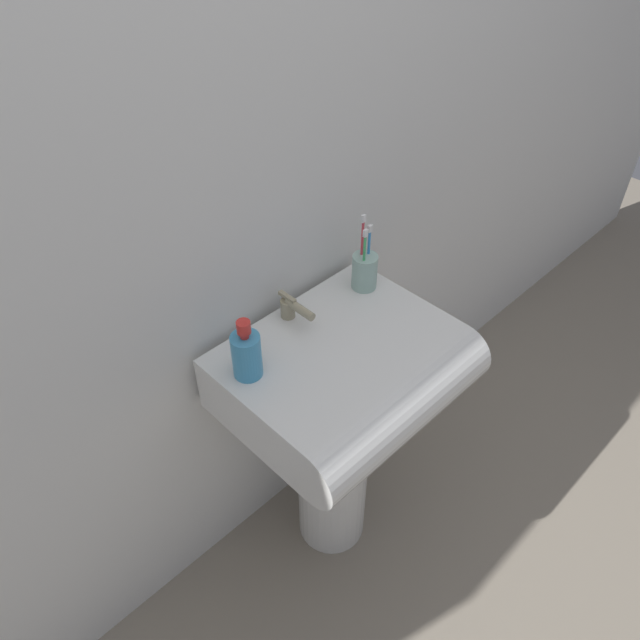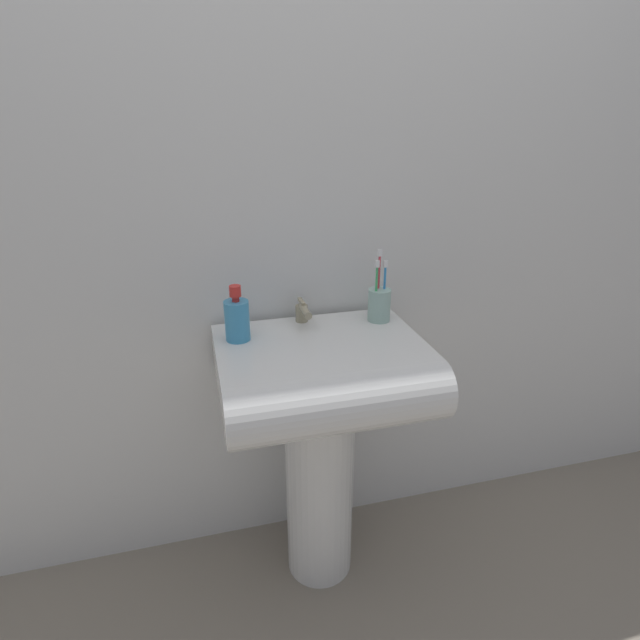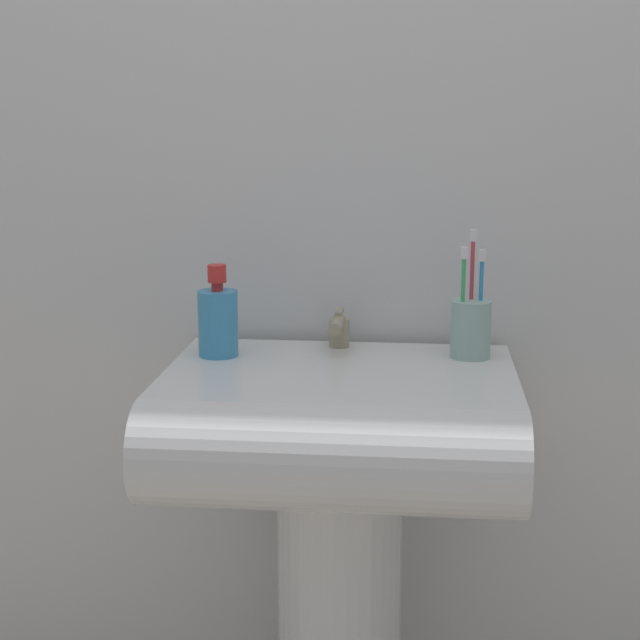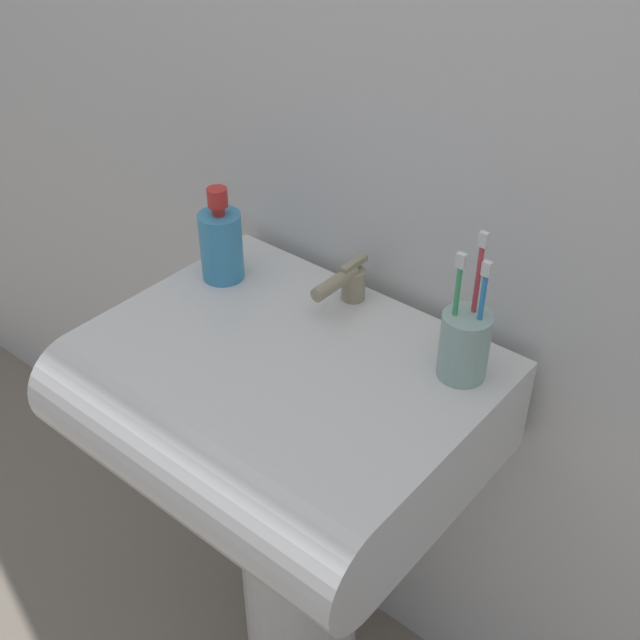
# 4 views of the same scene
# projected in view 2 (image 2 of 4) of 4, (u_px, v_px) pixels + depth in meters

# --- Properties ---
(ground_plane) EXTENTS (6.00, 6.00, 0.00)m
(ground_plane) POSITION_uv_depth(u_px,v_px,m) (320.00, 562.00, 1.71)
(ground_plane) COLOR gray
(ground_plane) RESTS_ON ground
(wall_back) EXTENTS (5.00, 0.05, 2.40)m
(wall_back) POSITION_uv_depth(u_px,v_px,m) (299.00, 194.00, 1.46)
(wall_back) COLOR silver
(wall_back) RESTS_ON ground
(sink_pedestal) EXTENTS (0.21, 0.21, 0.67)m
(sink_pedestal) POSITION_uv_depth(u_px,v_px,m) (320.00, 483.00, 1.58)
(sink_pedestal) COLOR white
(sink_pedestal) RESTS_ON ground
(sink_basin) EXTENTS (0.57, 0.47, 0.16)m
(sink_basin) POSITION_uv_depth(u_px,v_px,m) (325.00, 376.00, 1.37)
(sink_basin) COLOR white
(sink_basin) RESTS_ON sink_pedestal
(faucet) EXTENTS (0.04, 0.12, 0.07)m
(faucet) POSITION_uv_depth(u_px,v_px,m) (303.00, 312.00, 1.49)
(faucet) COLOR tan
(faucet) RESTS_ON sink_basin
(toothbrush_cup) EXTENTS (0.07, 0.07, 0.22)m
(toothbrush_cup) POSITION_uv_depth(u_px,v_px,m) (379.00, 304.00, 1.51)
(toothbrush_cup) COLOR #99BFB2
(toothbrush_cup) RESTS_ON sink_basin
(soap_bottle) EXTENTS (0.07, 0.07, 0.16)m
(soap_bottle) POSITION_uv_depth(u_px,v_px,m) (237.00, 319.00, 1.37)
(soap_bottle) COLOR #3F99CC
(soap_bottle) RESTS_ON sink_basin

